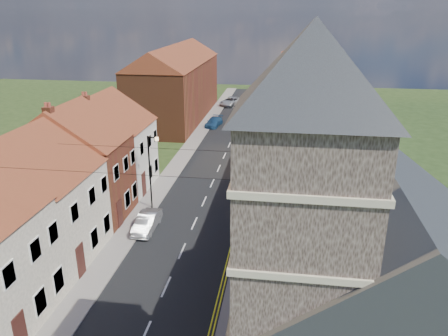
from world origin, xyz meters
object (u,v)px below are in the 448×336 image
Objects in this scene: car_far at (214,122)px; church at (358,283)px; car_distant at (231,101)px; pedestrian_right at (247,258)px; lamppost at (151,168)px; car_mid at (147,222)px.

church is at bearing -65.70° from car_far.
car_distant is (0.55, 13.46, 0.09)m from car_far.
lamppost is at bearing -46.59° from pedestrian_right.
church is 4.04× the size of car_mid.
lamppost is 39.76m from car_distant.
lamppost is at bearing 128.30° from church.
car_mid is (-12.56, 13.24, -5.26)m from church.
car_far is 13.47m from car_distant.
car_distant reaches higher than car_far.
lamppost is at bearing -83.37° from car_far.
car_mid reaches higher than car_far.
pedestrian_right reaches higher than car_distant.
church reaches higher than car_distant.
lamppost is at bearing -72.47° from car_distant.
lamppost reaches higher than pedestrian_right.
pedestrian_right is at bearing -43.23° from lamppost.
church reaches higher than pedestrian_right.
lamppost is 11.72m from pedestrian_right.
car_mid is 0.76× the size of car_distant.
lamppost reaches higher than car_distant.
church is 3.72× the size of car_far.
car_mid is at bearing -79.89° from lamppost.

